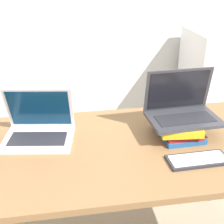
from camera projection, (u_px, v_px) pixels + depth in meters
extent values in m
cube|color=brown|center=(96.00, 150.00, 1.48)|extent=(1.78, 0.79, 0.03)
cylinder|color=gray|center=(217.00, 158.00, 2.05)|extent=(0.05, 0.05, 0.69)
cube|color=silver|center=(39.00, 139.00, 1.53)|extent=(0.37, 0.30, 0.02)
cube|color=#232328|center=(38.00, 139.00, 1.51)|extent=(0.29, 0.17, 0.00)
cube|color=silver|center=(39.00, 108.00, 1.55)|extent=(0.34, 0.14, 0.24)
cube|color=#0A2D4C|center=(39.00, 109.00, 1.55)|extent=(0.31, 0.12, 0.21)
cube|color=#235693|center=(178.00, 132.00, 1.58)|extent=(0.21, 0.26, 0.02)
cube|color=maroon|center=(179.00, 129.00, 1.56)|extent=(0.17, 0.22, 0.03)
cube|color=gold|center=(177.00, 123.00, 1.55)|extent=(0.22, 0.27, 0.04)
cube|color=#333338|center=(184.00, 119.00, 1.53)|extent=(0.36, 0.25, 0.02)
cube|color=#232328|center=(185.00, 119.00, 1.52)|extent=(0.29, 0.13, 0.00)
cube|color=#333338|center=(178.00, 89.00, 1.57)|extent=(0.35, 0.06, 0.22)
cube|color=black|center=(178.00, 90.00, 1.56)|extent=(0.31, 0.05, 0.20)
cube|color=#28282D|center=(198.00, 160.00, 1.37)|extent=(0.27, 0.12, 0.01)
cube|color=silver|center=(198.00, 159.00, 1.36)|extent=(0.25, 0.10, 0.00)
cube|color=white|center=(213.00, 91.00, 2.66)|extent=(0.48, 0.50, 1.03)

